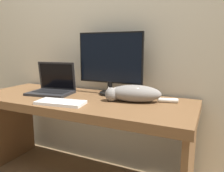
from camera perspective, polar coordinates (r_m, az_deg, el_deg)
The scene contains 6 objects.
wall_back at distance 1.98m, azimuth -2.60°, elevation 16.41°, with size 6.40×0.06×2.60m.
desk at distance 1.72m, azimuth -8.41°, elevation -7.41°, with size 1.71×0.65×0.70m.
monitor at distance 1.74m, azimuth -0.53°, elevation 6.42°, with size 0.55×0.17×0.50m.
laptop at distance 1.88m, azimuth -15.29°, elevation -0.35°, with size 0.37×0.28×0.26m.
external_keyboard at distance 1.53m, azimuth -13.28°, elevation -4.18°, with size 0.35×0.19×0.02m.
cat at distance 1.55m, azimuth 5.49°, elevation -1.87°, with size 0.49×0.23×0.12m.
Camera 1 is at (0.91, -1.04, 1.09)m, focal length 35.00 mm.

